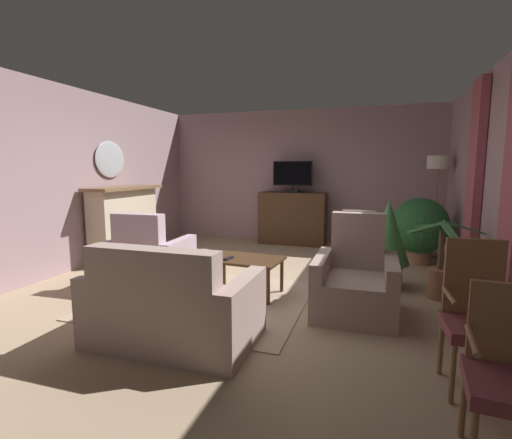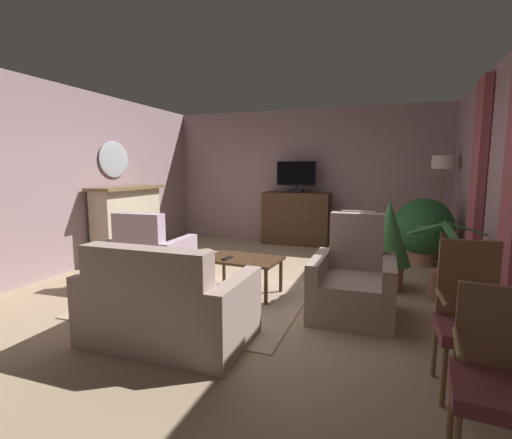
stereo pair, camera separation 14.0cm
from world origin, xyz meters
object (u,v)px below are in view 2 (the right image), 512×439
object	(u,v)px
tv_cabinet	(296,219)
television	(296,176)
side_chair_nearest_door	(470,316)
floor_lamp	(443,175)
coffee_table	(243,262)
potted_plant_on_hearth_side	(440,276)
potted_plant_small_fern_corner	(388,240)
armchair_near_window	(151,260)
wall_mirror_oval	(114,160)
side_chair_tucked_against_wall	(501,376)
sofa_floral	(166,308)
armchair_facing_sofa	(353,284)
cat	(203,253)
potted_plant_leafy_by_curtain	(423,228)
fireplace	(129,224)
tv_remote	(227,258)

from	to	relation	value
tv_cabinet	television	world-z (taller)	television
side_chair_nearest_door	floor_lamp	distance (m)	4.34
coffee_table	potted_plant_on_hearth_side	bearing A→B (deg)	14.30
potted_plant_small_fern_corner	coffee_table	bearing A→B (deg)	-153.02
potted_plant_small_fern_corner	floor_lamp	world-z (taller)	floor_lamp
armchair_near_window	wall_mirror_oval	bearing A→B (deg)	142.82
tv_cabinet	side_chair_tucked_against_wall	xyz separation A→B (m)	(2.31, -5.34, 0.00)
sofa_floral	potted_plant_on_hearth_side	xyz separation A→B (m)	(2.42, 1.99, -0.02)
armchair_facing_sofa	side_chair_nearest_door	world-z (taller)	armchair_facing_sofa
wall_mirror_oval	cat	world-z (taller)	wall_mirror_oval
tv_cabinet	television	xyz separation A→B (m)	(-0.00, -0.05, 0.88)
wall_mirror_oval	armchair_near_window	distance (m)	2.28
wall_mirror_oval	television	xyz separation A→B (m)	(2.69, 2.05, -0.30)
armchair_facing_sofa	side_chair_nearest_door	size ratio (longest dim) A/B	1.02
potted_plant_small_fern_corner	cat	size ratio (longest dim) A/B	1.89
wall_mirror_oval	sofa_floral	size ratio (longest dim) A/B	0.50
television	armchair_facing_sofa	xyz separation A→B (m)	(1.43, -3.38, -1.07)
potted_plant_leafy_by_curtain	side_chair_nearest_door	bearing A→B (deg)	-89.91
potted_plant_on_hearth_side	tv_cabinet	bearing A→B (deg)	131.33
potted_plant_leafy_by_curtain	potted_plant_small_fern_corner	bearing A→B (deg)	-109.84
tv_cabinet	television	bearing A→B (deg)	-90.00
side_chair_tucked_against_wall	potted_plant_on_hearth_side	xyz separation A→B (m)	(0.05, 2.66, -0.22)
potted_plant_on_hearth_side	floor_lamp	world-z (taller)	floor_lamp
side_chair_nearest_door	potted_plant_small_fern_corner	distance (m)	2.26
fireplace	wall_mirror_oval	xyz separation A→B (m)	(-0.25, 0.00, 1.10)
tv_cabinet	side_chair_tucked_against_wall	distance (m)	5.82
sofa_floral	floor_lamp	distance (m)	5.18
potted_plant_on_hearth_side	potted_plant_leafy_by_curtain	xyz separation A→B (m)	(-0.06, 1.73, 0.30)
coffee_table	potted_plant_leafy_by_curtain	size ratio (longest dim) A/B	0.88
floor_lamp	potted_plant_small_fern_corner	bearing A→B (deg)	-111.93
tv_remote	potted_plant_on_hearth_side	size ratio (longest dim) A/B	0.18
armchair_facing_sofa	cat	size ratio (longest dim) A/B	1.77
wall_mirror_oval	television	size ratio (longest dim) A/B	0.91
potted_plant_small_fern_corner	cat	distance (m)	3.13
cat	side_chair_tucked_against_wall	bearing A→B (deg)	-45.47
sofa_floral	potted_plant_leafy_by_curtain	size ratio (longest dim) A/B	1.34
tv_cabinet	cat	distance (m)	2.17
tv_cabinet	armchair_near_window	size ratio (longest dim) A/B	1.38
potted_plant_small_fern_corner	potted_plant_on_hearth_side	world-z (taller)	potted_plant_small_fern_corner
armchair_near_window	potted_plant_leafy_by_curtain	size ratio (longest dim) A/B	0.91
fireplace	sofa_floral	world-z (taller)	fireplace
coffee_table	tv_cabinet	bearing A→B (deg)	91.98
fireplace	television	size ratio (longest dim) A/B	2.01
side_chair_tucked_against_wall	potted_plant_leafy_by_curtain	world-z (taller)	potted_plant_leafy_by_curtain
television	sofa_floral	size ratio (longest dim) A/B	0.55
fireplace	potted_plant_on_hearth_side	distance (m)	4.84
tv_cabinet	television	size ratio (longest dim) A/B	1.70
fireplace	tv_cabinet	bearing A→B (deg)	40.79
potted_plant_small_fern_corner	potted_plant_leafy_by_curtain	size ratio (longest dim) A/B	1.07
tv_remote	armchair_near_window	xyz separation A→B (m)	(-1.19, 0.15, -0.15)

